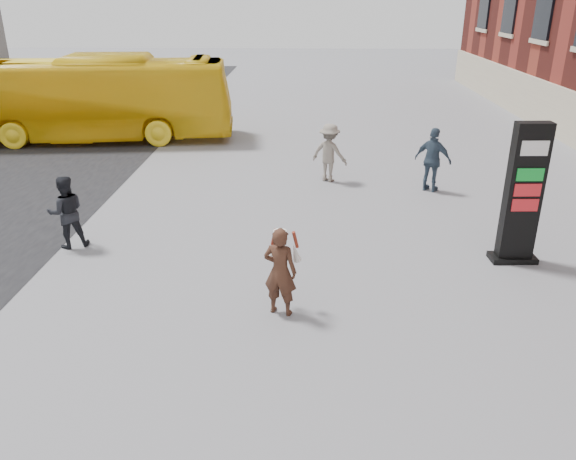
{
  "coord_description": "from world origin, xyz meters",
  "views": [
    {
      "loc": [
        0.09,
        -8.0,
        4.91
      ],
      "look_at": [
        -0.19,
        1.11,
        1.08
      ],
      "focal_mm": 35.0,
      "sensor_mm": 36.0,
      "label": 1
    }
  ],
  "objects_px": {
    "pedestrian_b": "(329,153)",
    "pedestrian_a": "(66,212)",
    "bus": "(80,99)",
    "pedestrian_c": "(433,160)",
    "woman": "(280,270)",
    "info_pylon": "(523,195)"
  },
  "relations": [
    {
      "from": "pedestrian_b",
      "to": "pedestrian_a",
      "type": "bearing_deg",
      "value": 68.49
    },
    {
      "from": "bus",
      "to": "pedestrian_b",
      "type": "height_order",
      "value": "bus"
    },
    {
      "from": "bus",
      "to": "pedestrian_c",
      "type": "distance_m",
      "value": 12.65
    },
    {
      "from": "woman",
      "to": "bus",
      "type": "distance_m",
      "value": 14.1
    },
    {
      "from": "bus",
      "to": "pedestrian_a",
      "type": "height_order",
      "value": "bus"
    },
    {
      "from": "bus",
      "to": "pedestrian_a",
      "type": "xyz_separation_m",
      "value": [
        3.12,
        -9.3,
        -0.72
      ]
    },
    {
      "from": "pedestrian_b",
      "to": "pedestrian_c",
      "type": "bearing_deg",
      "value": -168.13
    },
    {
      "from": "pedestrian_c",
      "to": "pedestrian_a",
      "type": "bearing_deg",
      "value": 58.94
    },
    {
      "from": "woman",
      "to": "pedestrian_a",
      "type": "height_order",
      "value": "pedestrian_a"
    },
    {
      "from": "info_pylon",
      "to": "bus",
      "type": "relative_size",
      "value": 0.26
    },
    {
      "from": "pedestrian_a",
      "to": "pedestrian_c",
      "type": "distance_m",
      "value": 9.17
    },
    {
      "from": "woman",
      "to": "pedestrian_c",
      "type": "bearing_deg",
      "value": -103.36
    },
    {
      "from": "woman",
      "to": "pedestrian_c",
      "type": "height_order",
      "value": "pedestrian_c"
    },
    {
      "from": "info_pylon",
      "to": "pedestrian_a",
      "type": "relative_size",
      "value": 1.8
    },
    {
      "from": "woman",
      "to": "pedestrian_b",
      "type": "height_order",
      "value": "pedestrian_b"
    },
    {
      "from": "info_pylon",
      "to": "pedestrian_a",
      "type": "height_order",
      "value": "info_pylon"
    },
    {
      "from": "pedestrian_b",
      "to": "pedestrian_c",
      "type": "xyz_separation_m",
      "value": [
        2.71,
        -0.81,
        0.04
      ]
    },
    {
      "from": "pedestrian_c",
      "to": "pedestrian_b",
      "type": "bearing_deg",
      "value": 17.25
    },
    {
      "from": "woman",
      "to": "pedestrian_a",
      "type": "relative_size",
      "value": 0.99
    },
    {
      "from": "pedestrian_a",
      "to": "pedestrian_c",
      "type": "relative_size",
      "value": 0.9
    },
    {
      "from": "woman",
      "to": "pedestrian_b",
      "type": "bearing_deg",
      "value": -81.28
    },
    {
      "from": "woman",
      "to": "bus",
      "type": "xyz_separation_m",
      "value": [
        -7.64,
        11.83,
        0.71
      ]
    }
  ]
}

